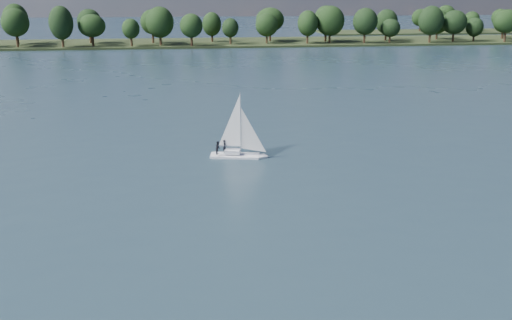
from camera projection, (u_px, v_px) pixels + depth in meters
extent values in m
plane|color=#233342|center=(270.00, 90.00, 123.27)|extent=(700.00, 700.00, 0.00)
cube|color=black|center=(228.00, 43.00, 229.69)|extent=(660.00, 40.00, 1.50)
cube|color=white|center=(236.00, 157.00, 73.87)|extent=(7.01, 3.17, 0.80)
cube|color=white|center=(236.00, 151.00, 73.64)|extent=(2.18, 1.56, 0.50)
cylinder|color=silver|center=(236.00, 123.00, 72.57)|extent=(0.12, 0.12, 7.96)
imported|color=black|center=(225.00, 146.00, 73.76)|extent=(0.50, 0.68, 1.72)
imported|color=black|center=(218.00, 148.00, 73.10)|extent=(0.84, 0.97, 1.72)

